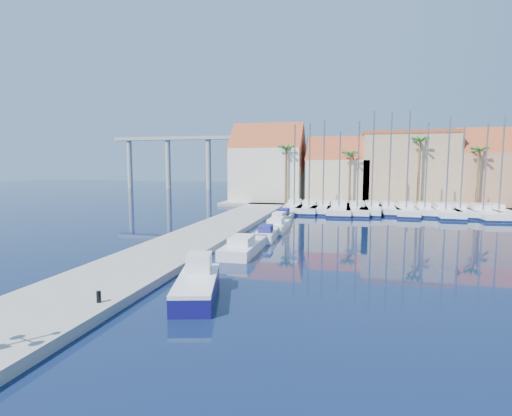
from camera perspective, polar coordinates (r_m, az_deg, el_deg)
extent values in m
plane|color=black|center=(23.08, 2.00, -10.96)|extent=(260.00, 260.00, 0.00)
cube|color=gray|center=(38.15, -7.22, -3.72)|extent=(6.00, 77.00, 0.50)
cube|color=gray|center=(70.14, 18.09, 0.57)|extent=(54.00, 16.00, 0.50)
cylinder|color=black|center=(20.14, -21.55, -11.72)|extent=(0.21, 0.21, 0.53)
cube|color=#110E54|center=(21.12, -8.45, -11.43)|extent=(3.39, 6.12, 0.87)
cube|color=white|center=(20.97, -8.47, -10.05)|extent=(3.39, 6.12, 0.19)
cube|color=white|center=(21.94, -8.13, -7.86)|extent=(1.62, 1.83, 1.07)
cube|color=white|center=(31.27, -1.73, -5.61)|extent=(2.31, 7.09, 0.80)
cube|color=white|center=(30.46, -2.08, -4.59)|extent=(1.60, 2.49, 0.60)
cube|color=white|center=(36.57, 1.53, -3.87)|extent=(1.87, 5.14, 0.80)
cube|color=navy|center=(35.96, 1.40, -2.91)|extent=(1.22, 1.83, 0.60)
cube|color=white|center=(41.60, 3.11, -2.64)|extent=(1.90, 5.86, 0.80)
cube|color=white|center=(40.93, 2.97, -1.79)|extent=(1.32, 2.06, 0.60)
cube|color=white|center=(46.14, 3.47, -1.76)|extent=(2.09, 5.43, 0.80)
cube|color=white|center=(45.53, 3.31, -0.98)|extent=(1.33, 1.94, 0.60)
cube|color=white|center=(50.14, 4.03, -1.12)|extent=(2.03, 5.96, 0.80)
cube|color=navy|center=(49.48, 3.94, -0.40)|extent=(1.37, 2.10, 0.60)
cube|color=white|center=(58.55, 5.51, 0.03)|extent=(3.17, 10.16, 1.00)
cube|color=#0D1844|center=(58.59, 5.51, -0.28)|extent=(3.24, 10.22, 0.28)
cube|color=white|center=(59.46, 5.60, 0.90)|extent=(1.99, 3.11, 0.60)
cylinder|color=slate|center=(57.71, 5.53, 6.13)|extent=(0.20, 0.20, 11.43)
cube|color=white|center=(58.35, 7.62, -0.02)|extent=(3.00, 10.96, 1.00)
cube|color=#0D1844|center=(58.39, 7.61, -0.33)|extent=(3.06, 11.02, 0.28)
cube|color=white|center=(59.35, 7.75, 0.86)|extent=(2.03, 3.30, 0.60)
cylinder|color=slate|center=(57.47, 7.64, 6.15)|extent=(0.20, 0.20, 11.53)
cube|color=white|center=(58.20, 9.60, -0.07)|extent=(3.31, 10.38, 1.00)
cube|color=#0D1844|center=(58.24, 9.59, -0.38)|extent=(3.37, 10.44, 0.28)
cube|color=white|center=(59.13, 9.74, 0.81)|extent=(2.05, 3.18, 0.60)
cylinder|color=slate|center=(57.35, 9.65, 6.35)|extent=(0.20, 0.20, 12.00)
cube|color=white|center=(57.41, 11.73, -0.20)|extent=(3.44, 12.06, 1.00)
cube|color=#0D1844|center=(57.45, 11.72, -0.51)|extent=(3.50, 12.13, 0.28)
cube|color=white|center=(58.52, 11.75, 0.71)|extent=(2.28, 3.65, 0.60)
cylinder|color=slate|center=(56.46, 11.85, 5.45)|extent=(0.20, 0.20, 10.32)
cube|color=white|center=(57.29, 14.21, -0.27)|extent=(2.91, 10.97, 1.00)
cube|color=#0D1844|center=(57.33, 14.21, -0.59)|extent=(2.97, 11.03, 0.28)
cube|color=white|center=(58.30, 14.22, 0.63)|extent=(2.01, 3.30, 0.60)
cylinder|color=slate|center=(56.39, 14.40, 6.04)|extent=(0.20, 0.20, 11.59)
cube|color=white|center=(58.13, 16.17, -0.23)|extent=(3.68, 10.84, 1.00)
cube|color=#0D1844|center=(58.17, 16.16, -0.55)|extent=(3.74, 10.90, 0.28)
cube|color=white|center=(59.11, 16.24, 0.65)|extent=(2.21, 3.35, 0.60)
cylinder|color=slate|center=(57.26, 16.36, 6.69)|extent=(0.20, 0.20, 13.01)
cube|color=white|center=(58.67, 18.33, -0.25)|extent=(2.78, 8.57, 1.00)
cube|color=#0D1844|center=(58.70, 18.32, -0.56)|extent=(2.84, 8.63, 0.28)
cube|color=white|center=(59.42, 18.23, 0.61)|extent=(1.71, 2.63, 0.60)
cylinder|color=slate|center=(57.91, 18.63, 6.51)|extent=(0.20, 0.20, 12.80)
cube|color=white|center=(58.26, 20.60, -0.37)|extent=(3.21, 10.72, 1.00)
cube|color=#0D1844|center=(58.30, 20.59, -0.69)|extent=(3.27, 10.78, 0.28)
cube|color=white|center=(59.23, 20.55, 0.51)|extent=(2.07, 3.26, 0.60)
cylinder|color=slate|center=(57.39, 20.91, 6.43)|extent=(0.20, 0.20, 12.81)
cube|color=white|center=(59.33, 22.90, -0.35)|extent=(2.82, 8.95, 1.00)
cube|color=#0D1844|center=(59.37, 22.88, -0.66)|extent=(2.88, 9.01, 0.28)
cube|color=white|center=(60.13, 22.84, 0.50)|extent=(1.76, 2.74, 0.60)
cylinder|color=slate|center=(58.56, 23.20, 5.59)|extent=(0.20, 0.20, 11.31)
cube|color=white|center=(58.82, 25.34, -0.52)|extent=(3.16, 11.41, 1.00)
cube|color=#0D1844|center=(58.85, 25.32, -0.83)|extent=(3.23, 11.47, 0.28)
cube|color=white|center=(59.85, 25.17, 0.37)|extent=(2.13, 3.44, 0.60)
cylinder|color=slate|center=(57.92, 25.74, 5.76)|extent=(0.20, 0.20, 11.89)
cube|color=white|center=(60.03, 27.02, -0.47)|extent=(2.54, 9.52, 1.00)
cube|color=#0D1844|center=(60.07, 27.00, -0.78)|extent=(2.60, 9.58, 0.28)
cube|color=white|center=(60.87, 26.86, 0.38)|extent=(1.75, 2.86, 0.60)
cylinder|color=slate|center=(59.24, 27.40, 5.09)|extent=(0.20, 0.20, 10.68)
cube|color=white|center=(59.69, 29.47, -0.64)|extent=(3.80, 12.07, 1.00)
cube|color=#0D1844|center=(59.72, 29.45, -0.94)|extent=(3.86, 12.13, 0.28)
cube|color=white|center=(60.72, 29.14, 0.25)|extent=(2.38, 3.69, 0.60)
cylinder|color=slate|center=(58.79, 29.97, 5.09)|extent=(0.20, 0.20, 10.95)
cube|color=white|center=(61.42, 31.23, -0.56)|extent=(2.20, 8.38, 1.00)
cube|color=#0D1844|center=(61.45, 31.22, -0.86)|extent=(2.26, 8.44, 0.28)
cube|color=white|center=(62.14, 31.05, 0.26)|extent=(1.53, 2.52, 0.60)
cylinder|color=slate|center=(60.69, 31.70, 5.50)|extent=(0.20, 0.20, 12.01)
cube|color=beige|center=(70.12, 1.73, 4.77)|extent=(12.00, 9.00, 9.00)
cube|color=maroon|center=(70.15, 1.74, 8.45)|extent=(12.30, 9.00, 9.00)
cube|color=beige|center=(68.70, 11.59, 3.78)|extent=(10.00, 8.00, 7.00)
cube|color=maroon|center=(68.65, 11.65, 6.70)|extent=(10.30, 8.00, 8.00)
cube|color=tan|center=(70.14, 20.71, 5.19)|extent=(14.00, 10.00, 11.00)
cube|color=maroon|center=(70.30, 20.89, 9.87)|extent=(14.20, 10.20, 0.50)
cube|color=#B17B5A|center=(71.67, 30.34, 3.55)|extent=(10.00, 8.00, 8.00)
cube|color=maroon|center=(71.65, 30.51, 6.74)|extent=(10.30, 8.00, 8.00)
cylinder|color=brown|center=(64.47, 4.30, 4.62)|extent=(0.36, 0.36, 9.00)
sphere|color=#1C631F|center=(64.50, 4.33, 8.49)|extent=(2.60, 2.60, 2.60)
cylinder|color=brown|center=(63.65, 13.24, 4.00)|extent=(0.36, 0.36, 8.00)
sphere|color=#1C631F|center=(63.62, 13.33, 7.47)|extent=(2.60, 2.60, 2.60)
cylinder|color=brown|center=(64.34, 22.23, 4.62)|extent=(0.36, 0.36, 10.00)
sphere|color=#1C631F|center=(64.42, 22.41, 8.93)|extent=(2.60, 2.60, 2.60)
cylinder|color=brown|center=(66.02, 29.09, 3.67)|extent=(0.36, 0.36, 8.50)
sphere|color=#1C631F|center=(66.02, 29.28, 7.23)|extent=(2.60, 2.60, 2.60)
cube|color=#9E9E99|center=(112.17, -8.80, 9.86)|extent=(48.00, 2.20, 0.90)
cylinder|color=#9E9E99|center=(120.94, -17.59, 6.06)|extent=(1.40, 1.40, 14.00)
cylinder|color=#9E9E99|center=(115.21, -12.44, 6.21)|extent=(1.40, 1.40, 14.00)
cylinder|color=#9E9E99|center=(110.49, -6.80, 6.31)|extent=(1.40, 1.40, 14.00)
cylinder|color=#9E9E99|center=(106.91, -0.73, 6.36)|extent=(1.40, 1.40, 14.00)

